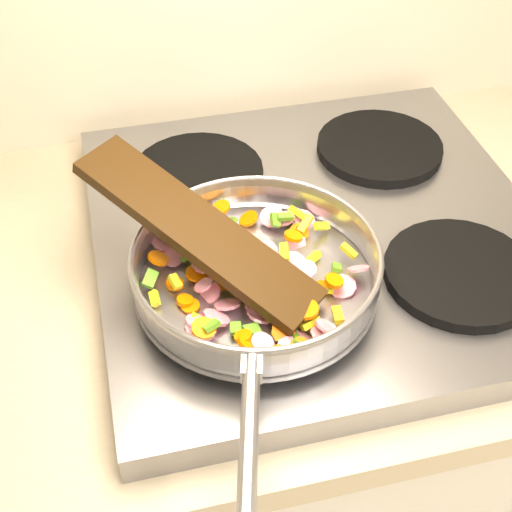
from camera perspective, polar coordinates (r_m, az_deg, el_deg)
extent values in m
cube|color=#939399|center=(0.98, 4.95, 1.70)|extent=(0.60, 0.60, 0.04)
cylinder|color=black|center=(0.84, -1.26, -4.54)|extent=(0.19, 0.19, 0.02)
cylinder|color=black|center=(0.92, 16.02, -1.32)|extent=(0.19, 0.19, 0.02)
cylinder|color=black|center=(1.04, -4.66, 6.60)|extent=(0.19, 0.19, 0.02)
cylinder|color=black|center=(1.11, 9.85, 8.56)|extent=(0.19, 0.19, 0.02)
cylinder|color=#9E9EA5|center=(0.86, 0.00, -2.18)|extent=(0.29, 0.29, 0.01)
torus|color=#9E9EA5|center=(0.84, 0.00, -0.89)|extent=(0.33, 0.33, 0.05)
torus|color=#9E9EA5|center=(0.82, 0.00, 0.20)|extent=(0.30, 0.30, 0.01)
cylinder|color=#9E9EA5|center=(0.67, -0.56, -14.45)|extent=(0.07, 0.19, 0.02)
cube|color=#9E9EA5|center=(0.72, -0.33, -8.84)|extent=(0.03, 0.03, 0.02)
cube|color=yellow|center=(0.86, 2.31, 0.30)|extent=(0.02, 0.03, 0.01)
cube|color=#508B1F|center=(0.93, 2.61, 3.10)|extent=(0.01, 0.02, 0.01)
cylinder|color=#E46400|center=(0.81, 1.94, -4.93)|extent=(0.02, 0.02, 0.01)
cube|color=#508B1F|center=(0.91, 2.42, 3.17)|extent=(0.02, 0.01, 0.01)
cylinder|color=#C01241|center=(0.81, 0.36, -4.95)|extent=(0.04, 0.04, 0.02)
cylinder|color=#E46400|center=(0.88, 3.01, 1.60)|extent=(0.03, 0.03, 0.01)
cube|color=yellow|center=(0.87, -4.36, 0.92)|extent=(0.02, 0.03, 0.01)
cube|color=#508B1F|center=(0.87, 6.46, -0.93)|extent=(0.02, 0.02, 0.01)
cylinder|color=#E46400|center=(0.83, -5.25, -4.02)|extent=(0.03, 0.03, 0.01)
cylinder|color=#C01241|center=(0.78, 2.68, -7.36)|extent=(0.04, 0.04, 0.01)
cube|color=#508B1F|center=(0.79, -0.34, -5.94)|extent=(0.02, 0.02, 0.01)
cylinder|color=#C01241|center=(0.80, -4.53, -6.05)|extent=(0.04, 0.04, 0.02)
cylinder|color=#C01241|center=(0.84, -1.22, -1.27)|extent=(0.04, 0.04, 0.02)
cube|color=#508B1F|center=(0.79, 3.16, -6.56)|extent=(0.01, 0.03, 0.02)
cylinder|color=#C01241|center=(0.80, -4.61, -5.33)|extent=(0.03, 0.04, 0.02)
cylinder|color=#E46400|center=(0.76, 1.83, -7.89)|extent=(0.03, 0.03, 0.02)
cube|color=#508B1F|center=(0.83, 3.88, -2.70)|extent=(0.02, 0.02, 0.01)
cylinder|color=#E46400|center=(0.79, 2.22, -6.09)|extent=(0.03, 0.03, 0.02)
cylinder|color=#C01241|center=(0.84, 0.35, -1.62)|extent=(0.04, 0.04, 0.02)
cube|color=yellow|center=(0.84, 5.92, -2.55)|extent=(0.01, 0.02, 0.01)
cylinder|color=#C01241|center=(0.85, 8.20, -1.01)|extent=(0.04, 0.03, 0.02)
cylinder|color=#C01241|center=(0.86, 0.82, 0.40)|extent=(0.03, 0.03, 0.03)
cylinder|color=#C01241|center=(0.79, 3.65, -6.78)|extent=(0.03, 0.03, 0.01)
cube|color=#508B1F|center=(0.88, -5.52, 0.05)|extent=(0.02, 0.02, 0.02)
cylinder|color=#C01241|center=(0.92, 1.26, 3.19)|extent=(0.03, 0.03, 0.02)
cylinder|color=#C01241|center=(0.82, 1.62, -2.10)|extent=(0.04, 0.04, 0.01)
cube|color=yellow|center=(0.80, 6.56, -4.72)|extent=(0.01, 0.03, 0.01)
cube|color=yellow|center=(0.92, 3.41, 3.46)|extent=(0.02, 0.03, 0.01)
cylinder|color=#C01241|center=(0.86, -4.10, -0.66)|extent=(0.03, 0.03, 0.01)
cube|color=yellow|center=(0.87, 7.44, 0.41)|extent=(0.02, 0.02, 0.01)
cylinder|color=#E46400|center=(0.92, 3.63, 1.94)|extent=(0.02, 0.03, 0.02)
cube|color=yellow|center=(0.84, -2.86, -1.48)|extent=(0.02, 0.02, 0.02)
cylinder|color=#E46400|center=(0.84, 5.34, -2.57)|extent=(0.03, 0.03, 0.01)
cylinder|color=#E46400|center=(0.83, -5.71, -3.57)|extent=(0.03, 0.03, 0.01)
cylinder|color=#C01241|center=(0.86, -4.31, -1.03)|extent=(0.04, 0.04, 0.02)
cube|color=yellow|center=(0.89, -2.85, 1.44)|extent=(0.02, 0.03, 0.02)
cylinder|color=#E46400|center=(0.85, -2.28, -2.25)|extent=(0.03, 0.03, 0.02)
cube|color=yellow|center=(0.83, -8.11, -3.38)|extent=(0.01, 0.02, 0.02)
cylinder|color=#E46400|center=(0.92, -2.80, 3.91)|extent=(0.03, 0.03, 0.01)
cylinder|color=#C01241|center=(0.86, 3.11, -0.63)|extent=(0.04, 0.04, 0.03)
cube|color=yellow|center=(0.90, -5.25, 2.34)|extent=(0.02, 0.02, 0.01)
cylinder|color=#C01241|center=(0.89, -7.01, 1.66)|extent=(0.04, 0.04, 0.01)
cube|color=yellow|center=(0.86, 1.11, 0.33)|extent=(0.02, 0.02, 0.01)
cube|color=yellow|center=(0.83, 1.66, -2.74)|extent=(0.03, 0.01, 0.01)
cube|color=#508B1F|center=(0.88, -3.17, 1.25)|extent=(0.02, 0.02, 0.01)
cylinder|color=#C01241|center=(0.82, 0.07, -3.65)|extent=(0.03, 0.03, 0.02)
cylinder|color=#C01241|center=(0.81, 0.42, -4.24)|extent=(0.04, 0.04, 0.01)
cube|color=#508B1F|center=(0.78, -3.64, -5.60)|extent=(0.02, 0.02, 0.01)
cube|color=yellow|center=(0.91, 3.97, 2.59)|extent=(0.03, 0.03, 0.02)
cube|color=#508B1F|center=(0.89, 0.77, 0.46)|extent=(0.03, 0.02, 0.01)
cube|color=yellow|center=(0.88, 4.52, -0.21)|extent=(0.03, 0.02, 0.01)
cube|color=yellow|center=(0.91, 5.28, 2.40)|extent=(0.02, 0.02, 0.02)
cylinder|color=#C01241|center=(0.80, -3.21, -4.94)|extent=(0.03, 0.03, 0.03)
cylinder|color=#E46400|center=(0.78, -4.20, -5.77)|extent=(0.03, 0.03, 0.01)
cylinder|color=#E46400|center=(0.85, -6.50, -2.22)|extent=(0.02, 0.02, 0.01)
cylinder|color=#E46400|center=(0.93, -0.59, 3.00)|extent=(0.03, 0.03, 0.02)
cylinder|color=#C01241|center=(0.91, -1.88, 1.46)|extent=(0.03, 0.03, 0.02)
cylinder|color=#C01241|center=(0.79, 5.45, -6.03)|extent=(0.04, 0.04, 0.01)
cube|color=yellow|center=(0.79, 4.39, -5.40)|extent=(0.03, 0.02, 0.01)
cylinder|color=#C01241|center=(0.85, 4.09, -1.05)|extent=(0.03, 0.03, 0.01)
cylinder|color=#E46400|center=(0.91, 3.45, 1.88)|extent=(0.03, 0.03, 0.02)
cylinder|color=#E46400|center=(0.83, 6.27, -1.99)|extent=(0.03, 0.03, 0.01)
cylinder|color=#C01241|center=(0.76, 0.14, -7.99)|extent=(0.05, 0.05, 0.01)
cylinder|color=#C01241|center=(0.92, 2.37, 3.03)|extent=(0.04, 0.04, 0.01)
cube|color=#508B1F|center=(0.93, -2.11, 2.48)|extent=(0.02, 0.02, 0.02)
cylinder|color=#E46400|center=(0.77, -1.03, -6.47)|extent=(0.03, 0.03, 0.01)
cylinder|color=#E46400|center=(0.86, -4.81, -1.41)|extent=(0.04, 0.04, 0.01)
cylinder|color=#E46400|center=(0.87, -2.62, 0.46)|extent=(0.03, 0.03, 0.01)
cylinder|color=#E46400|center=(0.91, -3.16, 1.73)|extent=(0.03, 0.03, 0.02)
cylinder|color=#E46400|center=(0.85, -0.74, -1.13)|extent=(0.02, 0.02, 0.02)
cylinder|color=#C01241|center=(0.90, -4.38, 2.48)|extent=(0.03, 0.03, 0.03)
cylinder|color=#E46400|center=(0.76, -0.77, -6.96)|extent=(0.03, 0.03, 0.02)
cylinder|color=#E46400|center=(0.88, -2.75, 0.70)|extent=(0.03, 0.03, 0.02)
cube|color=yellow|center=(0.85, -0.78, -0.27)|extent=(0.02, 0.02, 0.01)
cube|color=#508B1F|center=(0.88, -0.45, 0.10)|extent=(0.02, 0.02, 0.01)
cylinder|color=#C01241|center=(0.84, -3.74, -2.97)|extent=(0.04, 0.04, 0.02)
cylinder|color=#E46400|center=(0.78, 3.54, -7.34)|extent=(0.03, 0.03, 0.02)
cylinder|color=#E46400|center=(0.87, -7.83, -0.17)|extent=(0.04, 0.04, 0.02)
cylinder|color=#C01241|center=(0.89, -6.23, 1.55)|extent=(0.04, 0.04, 0.02)
cube|color=#508B1F|center=(0.85, -1.88, -0.09)|extent=(0.02, 0.02, 0.02)
cube|color=#508B1F|center=(0.91, 1.55, 2.88)|extent=(0.02, 0.02, 0.02)
cylinder|color=#E46400|center=(0.93, -3.49, 3.11)|extent=(0.03, 0.03, 0.02)
cylinder|color=#C01241|center=(0.85, 6.90, -2.44)|extent=(0.05, 0.05, 0.01)
cylinder|color=#C01241|center=(0.89, -7.38, 1.19)|extent=(0.03, 0.04, 0.02)
cube|color=yellow|center=(0.82, -1.26, -2.60)|extent=(0.02, 0.02, 0.02)
cylinder|color=#E46400|center=(0.79, 4.07, -4.30)|extent=(0.04, 0.04, 0.01)
cube|color=#508B1F|center=(0.82, 0.92, -3.89)|extent=(0.02, 0.02, 0.01)
cylinder|color=#C01241|center=(0.83, -4.21, -2.34)|extent=(0.03, 0.03, 0.02)
cube|color=#508B1F|center=(0.79, -1.63, -5.83)|extent=(0.01, 0.02, 0.01)
cylinder|color=#C01241|center=(0.85, 3.25, -1.51)|extent=(0.02, 0.02, 0.02)
cylinder|color=#C01241|center=(0.78, 5.71, -5.68)|extent=(0.03, 0.03, 0.02)
cylinder|color=#C01241|center=(0.90, 3.19, 1.04)|extent=(0.04, 0.03, 0.03)
cube|color=yellow|center=(0.78, -5.29, -6.91)|extent=(0.02, 0.02, 0.02)
cube|color=yellow|center=(0.89, -1.91, 1.27)|extent=(0.03, 0.02, 0.01)
cube|color=yellow|center=(0.86, -4.24, 0.75)|extent=(0.02, 0.02, 0.02)
cylinder|color=#C01241|center=(0.88, -6.68, -0.15)|extent=(0.03, 0.03, 0.02)
cube|color=#508B1F|center=(0.83, 0.91, -2.69)|extent=(0.02, 0.02, 0.01)
cube|color=#508B1F|center=(0.78, 2.36, -7.21)|extent=(0.02, 0.02, 0.01)
cylinder|color=#C01241|center=(0.76, 0.51, -6.94)|extent=(0.03, 0.03, 0.01)
cylinder|color=#E46400|center=(0.88, -5.72, 0.85)|extent=(0.03, 0.03, 0.02)
cube|color=#508B1F|center=(0.90, -1.42, 1.69)|extent=(0.02, 0.02, 0.01)
cube|color=yellow|center=(0.88, 0.08, 0.73)|extent=(0.03, 0.02, 0.02)
cylinder|color=#E46400|center=(0.80, 1.70, -4.64)|extent=(0.03, 0.03, 0.02)
cylinder|color=#C01241|center=(0.88, 0.30, 0.31)|extent=(0.04, 0.04, 0.02)
cube|color=yellow|center=(0.80, 1.75, -5.25)|extent=(0.03, 0.02, 0.01)
cylinder|color=#C01241|center=(0.82, -2.30, -3.88)|extent=(0.04, 0.04, 0.02)
cube|color=#508B1F|center=(0.84, -1.21, -2.38)|extent=(0.02, 0.02, 0.02)
cylinder|color=#C01241|center=(0.88, -3.60, 1.39)|extent=(0.04, 0.04, 0.02)
cube|color=#508B1F|center=(0.84, -8.48, -1.81)|extent=(0.02, 0.03, 0.02)
cube|color=yellow|center=(0.84, 4.02, -1.91)|extent=(0.02, 0.02, 0.01)
cube|color=yellow|center=(0.88, 0.98, 0.51)|extent=(0.02, 0.02, 0.01)
cylinder|color=#C01241|center=(0.79, 2.49, -4.11)|extent=(0.04, 0.04, 0.03)
cube|color=#508B1F|center=(0.84, -2.47, -1.61)|extent=(0.02, 0.03, 0.01)
cube|color=yellow|center=(0.81, -5.00, -5.21)|extent=(0.02, 0.02, 0.01)
cube|color=yellow|center=(0.80, 2.81, -5.05)|extent=(0.02, 0.01, 0.02)
cube|color=yellow|center=(0.89, -1.86, 1.82)|extent=(0.02, 0.02, 0.01)
cube|color=#508B1F|center=(0.87, -5.64, 0.95)|extent=(0.02, 0.01, 0.02)
cube|color=#508B1F|center=(0.78, 1.41, -7.82)|extent=(0.02, 0.02, 0.01)
cube|color=yellow|center=(0.83, -6.48, -2.04)|extent=(0.02, 0.02, 0.01)
cylinder|color=#C01241|center=(0.93, 3.92, 2.80)|extent=(0.04, 0.04, 0.03)
cube|color=#508B1F|center=(0.85, 0.57, -1.62)|extent=(0.02, 0.03, 0.01)
cube|color=black|center=(0.83, -4.69, 2.09)|extent=(0.26, 0.29, 0.10)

